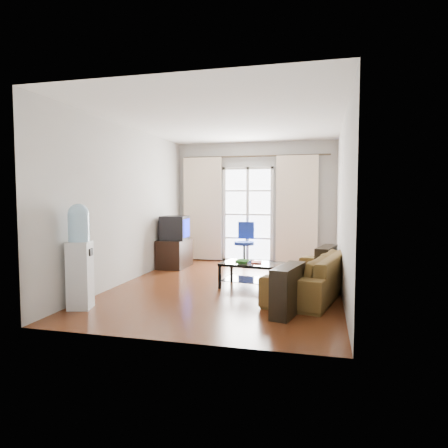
# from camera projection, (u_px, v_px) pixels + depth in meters

# --- Properties ---
(floor) EXTENTS (5.20, 5.20, 0.00)m
(floor) POSITION_uv_depth(u_px,v_px,m) (228.00, 286.00, 6.61)
(floor) COLOR #5D2E16
(floor) RESTS_ON ground
(ceiling) EXTENTS (5.20, 5.20, 0.00)m
(ceiling) POSITION_uv_depth(u_px,v_px,m) (228.00, 121.00, 6.42)
(ceiling) COLOR white
(ceiling) RESTS_ON wall_back
(wall_back) EXTENTS (3.60, 0.02, 2.70)m
(wall_back) POSITION_uv_depth(u_px,v_px,m) (255.00, 202.00, 9.04)
(wall_back) COLOR #B5B2AD
(wall_back) RESTS_ON floor
(wall_front) EXTENTS (3.60, 0.02, 2.70)m
(wall_front) POSITION_uv_depth(u_px,v_px,m) (168.00, 210.00, 4.00)
(wall_front) COLOR #B5B2AD
(wall_front) RESTS_ON floor
(wall_left) EXTENTS (0.02, 5.20, 2.70)m
(wall_left) POSITION_uv_depth(u_px,v_px,m) (128.00, 204.00, 6.95)
(wall_left) COLOR #B5B2AD
(wall_left) RESTS_ON floor
(wall_right) EXTENTS (0.02, 5.20, 2.70)m
(wall_right) POSITION_uv_depth(u_px,v_px,m) (343.00, 205.00, 6.08)
(wall_right) COLOR #B5B2AD
(wall_right) RESTS_ON floor
(french_door) EXTENTS (1.16, 0.06, 2.15)m
(french_door) POSITION_uv_depth(u_px,v_px,m) (248.00, 215.00, 9.04)
(french_door) COLOR white
(french_door) RESTS_ON wall_back
(curtain_rod) EXTENTS (3.30, 0.04, 0.04)m
(curtain_rod) POSITION_uv_depth(u_px,v_px,m) (254.00, 156.00, 8.87)
(curtain_rod) COLOR #4C3F2D
(curtain_rod) RESTS_ON wall_back
(curtain_left) EXTENTS (0.90, 0.07, 2.35)m
(curtain_left) POSITION_uv_depth(u_px,v_px,m) (203.00, 209.00, 9.22)
(curtain_left) COLOR #F5E2C5
(curtain_left) RESTS_ON curtain_rod
(curtain_right) EXTENTS (0.90, 0.07, 2.35)m
(curtain_right) POSITION_uv_depth(u_px,v_px,m) (297.00, 210.00, 8.70)
(curtain_right) COLOR #F5E2C5
(curtain_right) RESTS_ON curtain_rod
(radiator) EXTENTS (0.64, 0.12, 0.64)m
(radiator) POSITION_uv_depth(u_px,v_px,m) (289.00, 249.00, 8.82)
(radiator) COLOR gray
(radiator) RESTS_ON floor
(sofa) EXTENTS (2.50, 1.76, 0.62)m
(sofa) POSITION_uv_depth(u_px,v_px,m) (310.00, 274.00, 6.01)
(sofa) COLOR olive
(sofa) RESTS_ON floor
(coffee_table) EXTENTS (1.09, 0.72, 0.41)m
(coffee_table) POSITION_uv_depth(u_px,v_px,m) (253.00, 272.00, 6.48)
(coffee_table) COLOR silver
(coffee_table) RESTS_ON floor
(bowl) EXTENTS (0.26, 0.26, 0.06)m
(bowl) POSITION_uv_depth(u_px,v_px,m) (243.00, 262.00, 6.39)
(bowl) COLOR #30844C
(bowl) RESTS_ON coffee_table
(book) EXTENTS (0.23, 0.27, 0.02)m
(book) POSITION_uv_depth(u_px,v_px,m) (251.00, 262.00, 6.48)
(book) COLOR #9C3513
(book) RESTS_ON coffee_table
(remote) EXTENTS (0.18, 0.07, 0.02)m
(remote) POSITION_uv_depth(u_px,v_px,m) (241.00, 262.00, 6.50)
(remote) COLOR black
(remote) RESTS_ON coffee_table
(tv_stand) EXTENTS (0.54, 0.81, 0.59)m
(tv_stand) POSITION_uv_depth(u_px,v_px,m) (175.00, 253.00, 8.36)
(tv_stand) COLOR black
(tv_stand) RESTS_ON floor
(crt_tv) EXTENTS (0.58, 0.57, 0.50)m
(crt_tv) POSITION_uv_depth(u_px,v_px,m) (174.00, 228.00, 8.29)
(crt_tv) COLOR black
(crt_tv) RESTS_ON tv_stand
(task_chair) EXTENTS (0.64, 0.64, 0.92)m
(task_chair) POSITION_uv_depth(u_px,v_px,m) (244.00, 251.00, 8.84)
(task_chair) COLOR black
(task_chair) RESTS_ON floor
(water_cooler) EXTENTS (0.35, 0.35, 1.39)m
(water_cooler) POSITION_uv_depth(u_px,v_px,m) (80.00, 254.00, 5.25)
(water_cooler) COLOR silver
(water_cooler) RESTS_ON floor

